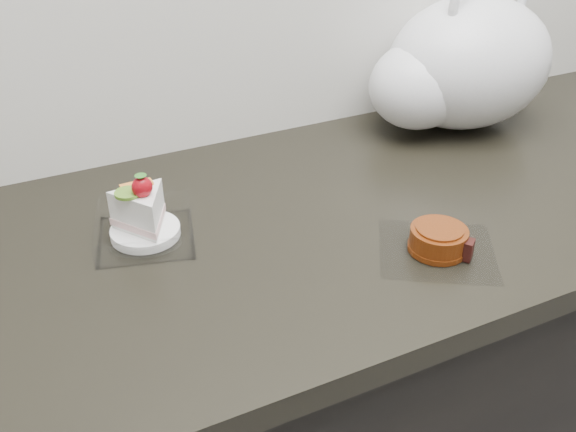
{
  "coord_description": "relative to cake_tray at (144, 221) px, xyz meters",
  "views": [
    {
      "loc": [
        -0.55,
        0.93,
        1.43
      ],
      "look_at": [
        -0.2,
        1.65,
        0.94
      ],
      "focal_mm": 40.0,
      "sensor_mm": 36.0,
      "label": 1
    }
  ],
  "objects": [
    {
      "name": "cake_tray",
      "position": [
        0.0,
        0.0,
        0.0
      ],
      "size": [
        0.17,
        0.17,
        0.11
      ],
      "rotation": [
        0.0,
        0.0,
        -0.26
      ],
      "color": "white",
      "rests_on": "counter"
    },
    {
      "name": "plastic_bag",
      "position": [
        0.67,
        0.13,
        0.09
      ],
      "size": [
        0.42,
        0.32,
        0.31
      ],
      "rotation": [
        0.0,
        0.0,
        0.19
      ],
      "color": "white",
      "rests_on": "counter"
    },
    {
      "name": "counter",
      "position": [
        0.39,
        -0.05,
        -0.48
      ],
      "size": [
        2.04,
        0.64,
        0.9
      ],
      "color": "black",
      "rests_on": "ground"
    },
    {
      "name": "mooncake_wrap",
      "position": [
        0.37,
        -0.22,
        -0.01
      ],
      "size": [
        0.22,
        0.22,
        0.04
      ],
      "rotation": [
        0.0,
        0.0,
        -0.38
      ],
      "color": "white",
      "rests_on": "counter"
    }
  ]
}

